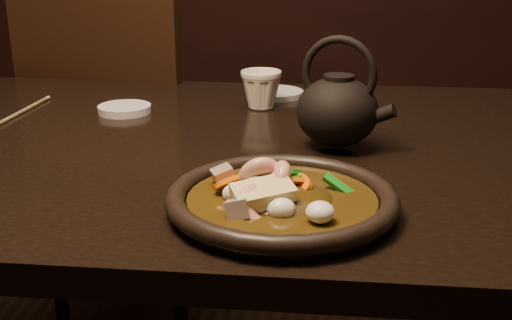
# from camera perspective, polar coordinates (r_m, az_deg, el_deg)

# --- Properties ---
(table) EXTENTS (1.60, 0.90, 0.75)m
(table) POSITION_cam_1_polar(r_m,az_deg,el_deg) (1.14, -12.18, -1.61)
(table) COLOR black
(table) RESTS_ON floor
(chair) EXTENTS (0.55, 0.55, 0.99)m
(chair) POSITION_cam_1_polar(r_m,az_deg,el_deg) (1.78, -11.29, 1.33)
(chair) COLOR black
(chair) RESTS_ON floor
(plate) EXTENTS (0.29, 0.29, 0.03)m
(plate) POSITION_cam_1_polar(r_m,az_deg,el_deg) (0.79, 2.32, -3.63)
(plate) COLOR black
(plate) RESTS_ON table
(stirfry) EXTENTS (0.19, 0.15, 0.07)m
(stirfry) POSITION_cam_1_polar(r_m,az_deg,el_deg) (0.78, 1.54, -3.25)
(stirfry) COLOR #332309
(stirfry) RESTS_ON plate
(soy_dish) EXTENTS (0.10, 0.10, 0.01)m
(soy_dish) POSITION_cam_1_polar(r_m,az_deg,el_deg) (1.27, -11.61, 4.47)
(soy_dish) COLOR silver
(soy_dish) RESTS_ON table
(saucer_right) EXTENTS (0.12, 0.12, 0.01)m
(saucer_right) POSITION_cam_1_polar(r_m,az_deg,el_deg) (1.38, 1.74, 5.95)
(saucer_right) COLOR silver
(saucer_right) RESTS_ON table
(tea_cup) EXTENTS (0.09, 0.08, 0.08)m
(tea_cup) POSITION_cam_1_polar(r_m,az_deg,el_deg) (1.27, 0.46, 6.40)
(tea_cup) COLOR white
(tea_cup) RESTS_ON table
(chopsticks) EXTENTS (0.01, 0.24, 0.01)m
(chopsticks) POSITION_cam_1_polar(r_m,az_deg,el_deg) (1.31, -20.18, 4.02)
(chopsticks) COLOR tan
(chopsticks) RESTS_ON table
(teapot) EXTENTS (0.16, 0.13, 0.18)m
(teapot) POSITION_cam_1_polar(r_m,az_deg,el_deg) (1.02, 7.30, 4.63)
(teapot) COLOR black
(teapot) RESTS_ON table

